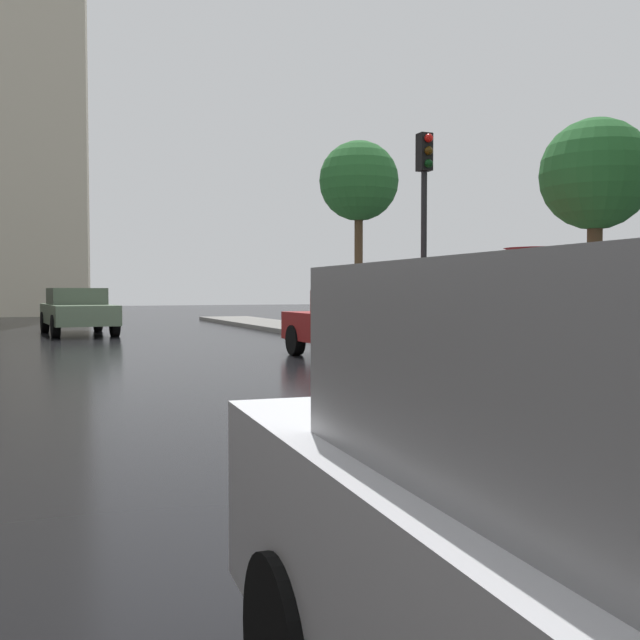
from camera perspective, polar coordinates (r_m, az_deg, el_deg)
car_green_near_kerb at (r=23.50m, az=-18.11°, el=0.72°), size 2.07×4.53×1.39m
car_red_far_ahead at (r=14.38m, az=3.07°, el=-0.28°), size 1.92×3.85×1.34m
pedestrian_with_umbrella_far at (r=14.04m, az=16.24°, el=3.79°), size 1.16×1.16×1.96m
traffic_light at (r=15.23m, az=8.03°, el=9.11°), size 0.26×0.39×4.34m
street_tree_near at (r=24.37m, az=2.99°, el=10.51°), size 2.57×2.57×6.14m
street_tree_far at (r=15.09m, az=20.41°, el=10.27°), size 2.08×2.08×4.56m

